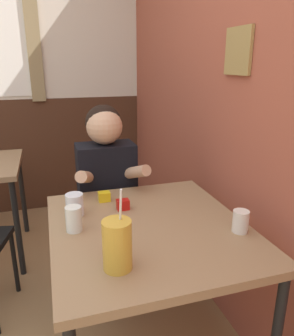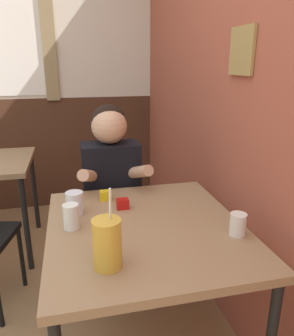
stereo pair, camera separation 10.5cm
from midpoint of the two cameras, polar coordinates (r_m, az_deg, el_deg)
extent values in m
cube|color=#9E4C38|center=(2.24, 6.22, 15.90)|extent=(0.06, 4.43, 2.70)
cube|color=olive|center=(1.67, 13.78, 19.17)|extent=(0.02, 0.21, 0.22)
cube|color=beige|center=(3.35, -24.26, 24.65)|extent=(5.28, 0.06, 1.60)
cube|color=#472819|center=(3.43, -21.40, 1.91)|extent=(5.28, 0.06, 1.10)
cube|color=#937F56|center=(3.26, -20.00, 19.13)|extent=(0.12, 0.02, 0.94)
cube|color=#93704C|center=(1.48, -1.78, -10.56)|extent=(0.85, 0.94, 0.04)
cylinder|color=black|center=(2.00, -16.25, -15.41)|extent=(0.04, 0.04, 0.70)
cylinder|color=black|center=(2.13, 5.41, -12.53)|extent=(0.04, 0.04, 0.70)
cylinder|color=black|center=(2.43, -22.78, -9.77)|extent=(0.04, 0.04, 0.70)
cylinder|color=black|center=(3.01, -21.81, -4.28)|extent=(0.04, 0.04, 0.70)
cylinder|color=black|center=(2.34, -23.31, -14.88)|extent=(0.03, 0.03, 0.43)
cube|color=black|center=(2.23, -7.94, -14.70)|extent=(0.31, 0.20, 0.46)
cube|color=black|center=(2.01, -8.53, -2.93)|extent=(0.34, 0.20, 0.51)
sphere|color=black|center=(1.93, -9.16, 7.73)|extent=(0.21, 0.21, 0.21)
sphere|color=tan|center=(1.91, -9.02, 7.15)|extent=(0.21, 0.21, 0.21)
cylinder|color=tan|center=(1.82, -12.21, -1.57)|extent=(0.14, 0.27, 0.15)
cylinder|color=tan|center=(1.86, -3.88, -0.78)|extent=(0.14, 0.27, 0.15)
cylinder|color=gold|center=(1.16, -7.88, -13.20)|extent=(0.10, 0.10, 0.18)
cylinder|color=white|center=(1.10, -7.40, -6.79)|extent=(0.01, 0.04, 0.14)
cylinder|color=silver|center=(1.59, -14.36, -6.25)|extent=(0.08, 0.08, 0.11)
cylinder|color=silver|center=(1.45, -14.71, -8.60)|extent=(0.07, 0.07, 0.11)
cylinder|color=silver|center=(1.44, 13.96, -9.03)|extent=(0.07, 0.07, 0.10)
cube|color=#B7140F|center=(1.62, -6.11, -6.38)|extent=(0.06, 0.04, 0.05)
cube|color=yellow|center=(1.72, -9.21, -4.96)|extent=(0.06, 0.04, 0.05)
camera|label=1|loc=(0.05, -91.92, -0.62)|focal=35.00mm
camera|label=2|loc=(0.05, 88.08, 0.62)|focal=35.00mm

